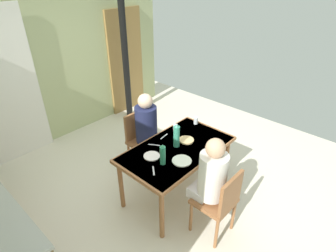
{
  "coord_description": "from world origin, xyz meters",
  "views": [
    {
      "loc": [
        -1.91,
        -1.99,
        2.65
      ],
      "look_at": [
        0.2,
        -0.07,
        0.98
      ],
      "focal_mm": 29.4,
      "sensor_mm": 36.0,
      "label": 1
    }
  ],
  "objects_px": {
    "person_near_diner": "(212,174)",
    "person_far_diner": "(147,124)",
    "water_bottle_green_near": "(177,136)",
    "water_bottle_green_far": "(163,155)",
    "chair_far_diner": "(141,138)",
    "dining_table": "(177,153)",
    "chair_near_diner": "(220,201)"
  },
  "relations": [
    {
      "from": "person_near_diner",
      "to": "person_far_diner",
      "type": "distance_m",
      "value": 1.28
    },
    {
      "from": "water_bottle_green_near",
      "to": "water_bottle_green_far",
      "type": "height_order",
      "value": "water_bottle_green_near"
    },
    {
      "from": "chair_far_diner",
      "to": "water_bottle_green_far",
      "type": "distance_m",
      "value": 1.01
    },
    {
      "from": "dining_table",
      "to": "person_far_diner",
      "type": "xyz_separation_m",
      "value": [
        0.1,
        0.63,
        0.13
      ]
    },
    {
      "from": "person_near_diner",
      "to": "water_bottle_green_near",
      "type": "height_order",
      "value": "person_near_diner"
    },
    {
      "from": "chair_far_diner",
      "to": "water_bottle_green_far",
      "type": "bearing_deg",
      "value": 62.72
    },
    {
      "from": "chair_near_diner",
      "to": "person_near_diner",
      "type": "distance_m",
      "value": 0.31
    },
    {
      "from": "dining_table",
      "to": "person_far_diner",
      "type": "relative_size",
      "value": 1.84
    },
    {
      "from": "chair_near_diner",
      "to": "person_far_diner",
      "type": "distance_m",
      "value": 1.45
    },
    {
      "from": "chair_near_diner",
      "to": "water_bottle_green_near",
      "type": "bearing_deg",
      "value": 75.31
    },
    {
      "from": "person_near_diner",
      "to": "person_far_diner",
      "type": "height_order",
      "value": "same"
    },
    {
      "from": "dining_table",
      "to": "water_bottle_green_far",
      "type": "height_order",
      "value": "water_bottle_green_far"
    },
    {
      "from": "chair_near_diner",
      "to": "water_bottle_green_near",
      "type": "xyz_separation_m",
      "value": [
        0.21,
        0.8,
        0.38
      ]
    },
    {
      "from": "person_near_diner",
      "to": "water_bottle_green_near",
      "type": "bearing_deg",
      "value": 72.44
    },
    {
      "from": "chair_far_diner",
      "to": "person_far_diner",
      "type": "bearing_deg",
      "value": 90.0
    },
    {
      "from": "chair_near_diner",
      "to": "water_bottle_green_far",
      "type": "height_order",
      "value": "water_bottle_green_far"
    },
    {
      "from": "dining_table",
      "to": "water_bottle_green_near",
      "type": "distance_m",
      "value": 0.22
    },
    {
      "from": "dining_table",
      "to": "chair_near_diner",
      "type": "bearing_deg",
      "value": -103.55
    },
    {
      "from": "chair_near_diner",
      "to": "water_bottle_green_near",
      "type": "height_order",
      "value": "water_bottle_green_near"
    },
    {
      "from": "chair_near_diner",
      "to": "person_near_diner",
      "type": "bearing_deg",
      "value": 90.0
    },
    {
      "from": "dining_table",
      "to": "person_far_diner",
      "type": "height_order",
      "value": "person_far_diner"
    },
    {
      "from": "water_bottle_green_far",
      "to": "person_near_diner",
      "type": "bearing_deg",
      "value": -74.12
    },
    {
      "from": "water_bottle_green_near",
      "to": "person_near_diner",
      "type": "bearing_deg",
      "value": -107.56
    },
    {
      "from": "chair_near_diner",
      "to": "water_bottle_green_far",
      "type": "bearing_deg",
      "value": 102.83
    },
    {
      "from": "chair_far_diner",
      "to": "person_far_diner",
      "type": "distance_m",
      "value": 0.31
    },
    {
      "from": "dining_table",
      "to": "person_near_diner",
      "type": "height_order",
      "value": "person_near_diner"
    },
    {
      "from": "chair_near_diner",
      "to": "water_bottle_green_far",
      "type": "distance_m",
      "value": 0.78
    },
    {
      "from": "chair_near_diner",
      "to": "dining_table",
      "type": "bearing_deg",
      "value": 76.45
    },
    {
      "from": "water_bottle_green_far",
      "to": "dining_table",
      "type": "bearing_deg",
      "value": 13.24
    },
    {
      "from": "chair_far_diner",
      "to": "person_near_diner",
      "type": "xyz_separation_m",
      "value": [
        -0.28,
        -1.39,
        0.28
      ]
    },
    {
      "from": "person_near_diner",
      "to": "water_bottle_green_near",
      "type": "relative_size",
      "value": 2.48
    },
    {
      "from": "person_far_diner",
      "to": "water_bottle_green_near",
      "type": "distance_m",
      "value": 0.6
    }
  ]
}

